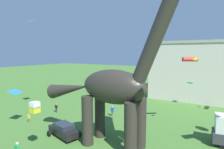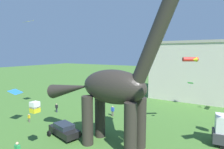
% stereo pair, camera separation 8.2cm
% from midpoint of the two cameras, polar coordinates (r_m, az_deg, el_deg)
% --- Properties ---
extents(dinosaur_sculpture, '(16.51, 3.50, 17.26)m').
position_cam_midpoint_polar(dinosaur_sculpture, '(19.52, 0.35, -3.62)').
color(dinosaur_sculpture, '#2D2823').
rests_on(dinosaur_sculpture, ground_plane).
extents(parked_sedan_left, '(4.52, 2.81, 1.55)m').
position_cam_midpoint_polar(parked_sedan_left, '(23.77, -13.90, -15.59)').
color(parked_sedan_left, black).
rests_on(parked_sedan_left, ground_plane).
extents(person_far_spectator, '(0.45, 0.20, 1.21)m').
position_cam_midpoint_polar(person_far_spectator, '(29.73, -23.30, -11.55)').
color(person_far_spectator, '#6B6056').
rests_on(person_far_spectator, ground_plane).
extents(person_watching_child, '(0.55, 0.24, 1.47)m').
position_cam_midpoint_polar(person_watching_child, '(32.90, -16.03, -9.25)').
color(person_watching_child, '#2D3347').
rests_on(person_watching_child, ground_plane).
extents(person_strolling_adult, '(0.60, 0.26, 1.60)m').
position_cam_midpoint_polar(person_strolling_adult, '(29.84, 0.27, -10.47)').
color(person_strolling_adult, '#6B6056').
rests_on(person_strolling_adult, ground_plane).
extents(kite_trailing, '(1.80, 1.43, 0.36)m').
position_cam_midpoint_polar(kite_trailing, '(32.65, -23.39, 14.24)').
color(kite_trailing, yellow).
extents(kite_far_left, '(1.05, 0.79, 1.27)m').
position_cam_midpoint_polar(kite_far_left, '(37.46, 22.25, -2.34)').
color(kite_far_left, green).
extents(kite_apex, '(1.87, 1.95, 0.55)m').
position_cam_midpoint_polar(kite_apex, '(25.28, 22.50, 4.16)').
color(kite_apex, red).
extents(kite_near_low, '(0.73, 0.73, 1.03)m').
position_cam_midpoint_polar(kite_near_low, '(19.86, -21.78, -8.95)').
color(kite_near_low, white).
extents(kite_near_high, '(1.74, 2.01, 0.47)m').
position_cam_midpoint_polar(kite_near_high, '(28.53, -26.63, -4.60)').
color(kite_near_high, '#287AE5').
extents(background_building_block, '(19.27, 14.12, 11.98)m').
position_cam_midpoint_polar(background_building_block, '(45.92, 25.06, 1.28)').
color(background_building_block, beige).
rests_on(background_building_block, ground_plane).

